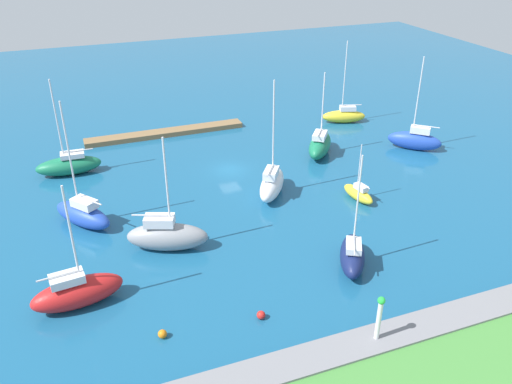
# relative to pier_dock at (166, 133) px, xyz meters

# --- Properties ---
(water) EXTENTS (160.00, 160.00, 0.00)m
(water) POSITION_rel_pier_dock_xyz_m (-5.07, 14.58, -0.35)
(water) COLOR #19567F
(water) RESTS_ON ground
(pier_dock) EXTENTS (23.07, 2.28, 0.70)m
(pier_dock) POSITION_rel_pier_dock_xyz_m (0.00, 0.00, 0.00)
(pier_dock) COLOR olive
(pier_dock) RESTS_ON ground
(breakwater) EXTENTS (68.54, 2.78, 1.55)m
(breakwater) POSITION_rel_pier_dock_xyz_m (-5.07, 48.13, 0.43)
(breakwater) COLOR gray
(breakwater) RESTS_ON ground
(harbor_beacon) EXTENTS (0.56, 0.56, 3.73)m
(harbor_beacon) POSITION_rel_pier_dock_xyz_m (-5.19, 48.13, 3.35)
(harbor_beacon) COLOR silver
(harbor_beacon) RESTS_ON breakwater
(sailboat_blue_outer_mooring) EXTENTS (6.74, 6.44, 12.71)m
(sailboat_blue_outer_mooring) POSITION_rel_pier_dock_xyz_m (-30.88, 17.28, 1.05)
(sailboat_blue_outer_mooring) COLOR #2347B2
(sailboat_blue_outer_mooring) RESTS_ON water
(sailboat_green_inner_mooring) EXTENTS (7.90, 3.06, 12.07)m
(sailboat_green_inner_mooring) POSITION_rel_pier_dock_xyz_m (13.88, 8.54, 0.88)
(sailboat_green_inner_mooring) COLOR #19724C
(sailboat_green_inner_mooring) RESTS_ON water
(sailboat_yellow_far_north) EXTENTS (2.17, 4.84, 6.69)m
(sailboat_yellow_far_north) POSITION_rel_pier_dock_xyz_m (-16.22, 27.18, 0.48)
(sailboat_yellow_far_north) COLOR yellow
(sailboat_yellow_far_north) RESTS_ON water
(sailboat_gray_center_basin) EXTENTS (8.23, 5.30, 11.61)m
(sailboat_gray_center_basin) POSITION_rel_pier_dock_xyz_m (6.06, 29.16, 1.15)
(sailboat_gray_center_basin) COLOR gray
(sailboat_gray_center_basin) RESTS_ON water
(sailboat_red_by_breakwater) EXTENTS (7.71, 3.52, 11.06)m
(sailboat_red_by_breakwater) POSITION_rel_pier_dock_xyz_m (14.72, 34.69, 1.03)
(sailboat_red_by_breakwater) COLOR red
(sailboat_red_by_breakwater) RESTS_ON water
(sailboat_navy_lone_north) EXTENTS (5.08, 6.70, 11.05)m
(sailboat_navy_lone_north) POSITION_rel_pier_dock_xyz_m (-9.10, 38.04, 0.91)
(sailboat_navy_lone_north) COLOR #141E4C
(sailboat_navy_lone_north) RESTS_ON water
(sailboat_white_mid_basin) EXTENTS (6.04, 7.35, 13.42)m
(sailboat_white_mid_basin) POSITION_rel_pier_dock_xyz_m (-7.52, 22.61, 1.12)
(sailboat_white_mid_basin) COLOR white
(sailboat_white_mid_basin) RESTS_ON water
(sailboat_blue_lone_south) EXTENTS (6.44, 7.39, 13.34)m
(sailboat_blue_lone_south) POSITION_rel_pier_dock_xyz_m (13.26, 21.70, 0.97)
(sailboat_blue_lone_south) COLOR #2347B2
(sailboat_blue_lone_south) RESTS_ON water
(sailboat_green_east_end) EXTENTS (6.70, 7.65, 11.09)m
(sailboat_green_east_end) POSITION_rel_pier_dock_xyz_m (-17.89, 14.31, 1.09)
(sailboat_green_east_end) COLOR #19724C
(sailboat_green_east_end) RESTS_ON water
(sailboat_yellow_west_end) EXTENTS (7.00, 4.06, 12.48)m
(sailboat_yellow_west_end) POSITION_rel_pier_dock_xyz_m (-27.02, 4.60, 0.77)
(sailboat_yellow_west_end) COLOR yellow
(sailboat_yellow_west_end) RESTS_ON water
(mooring_buoy_orange) EXTENTS (0.69, 0.69, 0.69)m
(mooring_buoy_orange) POSITION_rel_pier_dock_xyz_m (9.06, 40.92, -0.01)
(mooring_buoy_orange) COLOR orange
(mooring_buoy_orange) RESTS_ON water
(mooring_buoy_red) EXTENTS (0.70, 0.70, 0.70)m
(mooring_buoy_red) POSITION_rel_pier_dock_xyz_m (1.24, 41.62, -0.00)
(mooring_buoy_red) COLOR red
(mooring_buoy_red) RESTS_ON water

